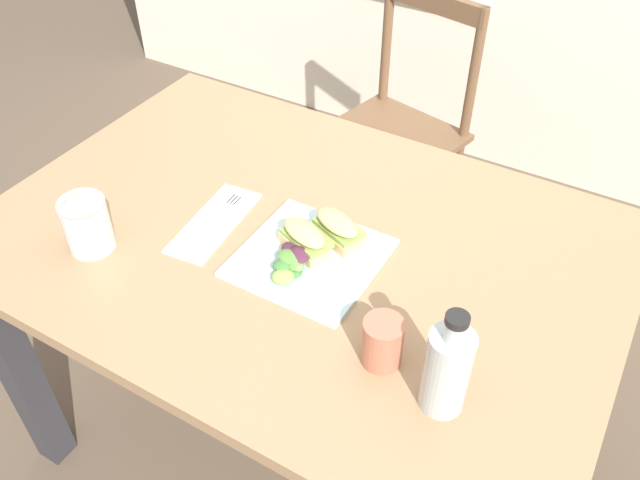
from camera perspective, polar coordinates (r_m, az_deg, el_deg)
The scene contains 11 objects.
dining_table at distance 1.40m, azimuth -1.73°, elevation -3.52°, with size 1.26×0.87×0.74m.
chair_wooden_far at distance 2.19m, azimuth 6.65°, elevation 9.34°, with size 0.48×0.48×0.87m.
plate_lunch at distance 1.26m, azimuth -0.92°, elevation -1.55°, with size 0.26×0.26×0.01m, color silver.
sandwich_half_front at distance 1.25m, azimuth -1.34°, elevation 0.13°, with size 0.12×0.09×0.06m.
sandwich_half_back at distance 1.27m, azimuth 1.52°, elevation 1.03°, with size 0.12×0.09×0.06m.
salad_mixed_greens at distance 1.22m, azimuth -2.43°, elevation -1.81°, with size 0.08×0.12×0.03m.
napkin_folded at distance 1.36m, azimuth -9.19°, elevation 1.54°, with size 0.09×0.24×0.00m, color white.
fork_on_napkin at distance 1.37m, azimuth -8.80°, elevation 2.08°, with size 0.03×0.19×0.00m.
bottle_cold_brew at distance 1.01m, azimuth 10.93°, elevation -11.32°, with size 0.07×0.07×0.20m.
mason_jar_iced_tea at distance 1.34m, azimuth -19.59°, elevation 1.13°, with size 0.09×0.09×0.11m.
cup_extra_side at distance 1.07m, azimuth 5.41°, elevation -8.91°, with size 0.07×0.07×0.09m, color #B2664C.
Camera 1 is at (0.49, -0.64, 1.61)m, focal length 36.76 mm.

